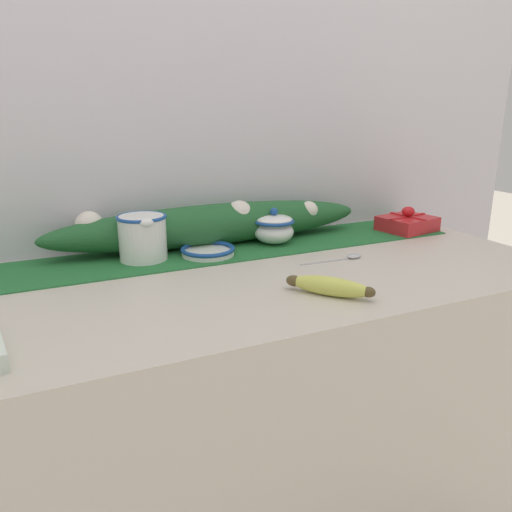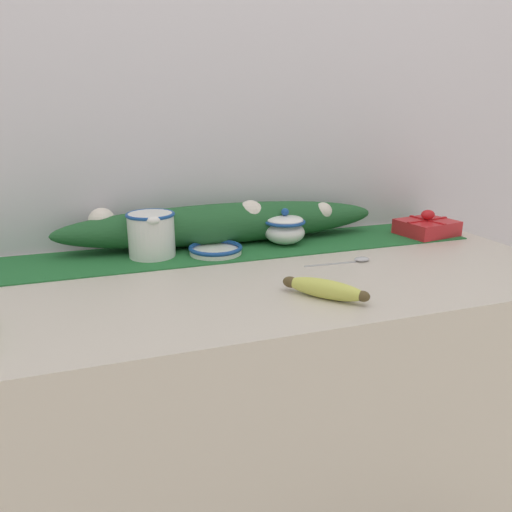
# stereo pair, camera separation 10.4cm
# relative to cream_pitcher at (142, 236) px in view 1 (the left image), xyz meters

# --- Properties ---
(countertop) EXTENTS (1.40, 0.63, 0.87)m
(countertop) POSITION_rel_cream_pitcher_xyz_m (0.20, -0.20, -0.49)
(countertop) COLOR beige
(countertop) RESTS_ON ground_plane
(back_wall) EXTENTS (2.20, 0.04, 2.40)m
(back_wall) POSITION_rel_cream_pitcher_xyz_m (0.20, 0.14, 0.27)
(back_wall) COLOR silver
(back_wall) RESTS_ON ground_plane
(table_runner) EXTENTS (1.29, 0.22, 0.00)m
(table_runner) POSITION_rel_cream_pitcher_xyz_m (0.20, -0.00, -0.06)
(table_runner) COLOR #236B33
(table_runner) RESTS_ON countertop
(cream_pitcher) EXTENTS (0.12, 0.14, 0.11)m
(cream_pitcher) POSITION_rel_cream_pitcher_xyz_m (0.00, 0.00, 0.00)
(cream_pitcher) COLOR white
(cream_pitcher) RESTS_ON countertop
(sugar_bowl) EXTENTS (0.11, 0.11, 0.10)m
(sugar_bowl) POSITION_rel_cream_pitcher_xyz_m (0.34, -0.00, -0.02)
(sugar_bowl) COLOR white
(sugar_bowl) RESTS_ON countertop
(small_dish) EXTENTS (0.13, 0.13, 0.02)m
(small_dish) POSITION_rel_cream_pitcher_xyz_m (0.15, -0.03, -0.05)
(small_dish) COLOR white
(small_dish) RESTS_ON countertop
(banana) EXTENTS (0.13, 0.15, 0.04)m
(banana) POSITION_rel_cream_pitcher_xyz_m (0.27, -0.38, -0.04)
(banana) COLOR #CCD156
(banana) RESTS_ON countertop
(spoon) EXTENTS (0.17, 0.03, 0.01)m
(spoon) POSITION_rel_cream_pitcher_xyz_m (0.45, -0.20, -0.06)
(spoon) COLOR #B7B7BC
(spoon) RESTS_ON countertop
(gift_box) EXTENTS (0.16, 0.15, 0.07)m
(gift_box) POSITION_rel_cream_pitcher_xyz_m (0.76, -0.04, -0.03)
(gift_box) COLOR red
(gift_box) RESTS_ON countertop
(poinsettia_garland) EXTENTS (0.86, 0.12, 0.11)m
(poinsettia_garland) POSITION_rel_cream_pitcher_xyz_m (0.19, 0.06, -0.00)
(poinsettia_garland) COLOR #235B2D
(poinsettia_garland) RESTS_ON countertop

